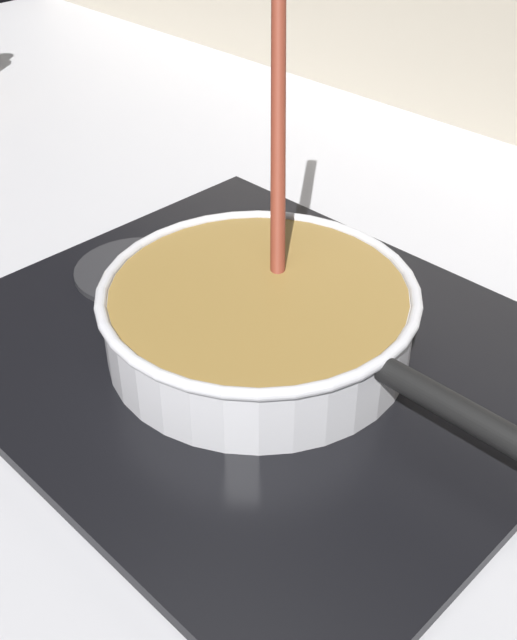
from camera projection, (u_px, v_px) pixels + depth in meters
The scene contains 5 objects.
ground at pixel (38, 394), 0.74m from camera, with size 2.40×1.60×0.04m, color #B7B7BC.
hob_plate at pixel (258, 353), 0.74m from camera, with size 0.56×0.48×0.01m, color black.
burner_ring at pixel (258, 344), 0.74m from camera, with size 0.21×0.21×0.01m, color #592D0C.
spare_burner at pixel (136, 270), 0.84m from camera, with size 0.13×0.13×0.01m, color #262628.
cooking_pan at pixel (260, 315), 0.72m from camera, with size 0.44×0.29×0.28m.
Camera 1 is at (0.54, -0.25, 0.47)m, focal length 44.22 mm.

